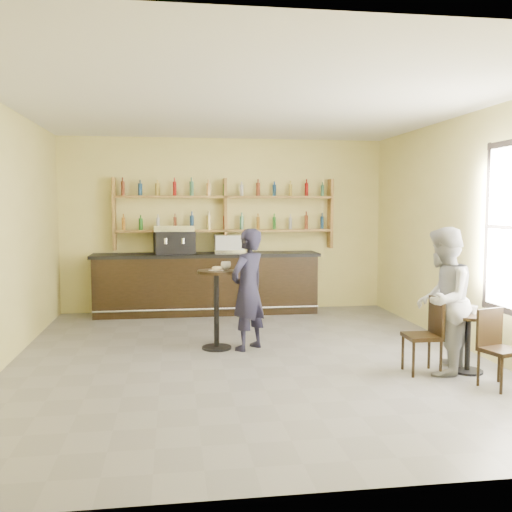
{
  "coord_description": "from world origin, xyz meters",
  "views": [
    {
      "loc": [
        -0.96,
        -7.14,
        1.96
      ],
      "look_at": [
        0.2,
        0.8,
        1.25
      ],
      "focal_mm": 40.0,
      "sensor_mm": 36.0,
      "label": 1
    }
  ],
  "objects": [
    {
      "name": "floor",
      "position": [
        0.0,
        0.0,
        0.0
      ],
      "size": [
        7.0,
        7.0,
        0.0
      ],
      "primitive_type": "plane",
      "color": "slate",
      "rests_on": "ground"
    },
    {
      "name": "ceiling",
      "position": [
        0.0,
        0.0,
        3.2
      ],
      "size": [
        7.0,
        7.0,
        0.0
      ],
      "primitive_type": "plane",
      "rotation": [
        3.14,
        0.0,
        0.0
      ],
      "color": "white",
      "rests_on": "wall_back"
    },
    {
      "name": "wall_back",
      "position": [
        0.0,
        3.5,
        1.6
      ],
      "size": [
        7.0,
        0.0,
        7.0
      ],
      "primitive_type": "plane",
      "rotation": [
        1.57,
        0.0,
        0.0
      ],
      "color": "#EADE85",
      "rests_on": "floor"
    },
    {
      "name": "wall_front",
      "position": [
        0.0,
        -3.5,
        1.6
      ],
      "size": [
        7.0,
        0.0,
        7.0
      ],
      "primitive_type": "plane",
      "rotation": [
        -1.57,
        0.0,
        0.0
      ],
      "color": "#EADE85",
      "rests_on": "floor"
    },
    {
      "name": "wall_left",
      "position": [
        -3.0,
        0.0,
        1.6
      ],
      "size": [
        0.0,
        7.0,
        7.0
      ],
      "primitive_type": "plane",
      "rotation": [
        1.57,
        0.0,
        1.57
      ],
      "color": "#EADE85",
      "rests_on": "floor"
    },
    {
      "name": "wall_right",
      "position": [
        3.0,
        0.0,
        1.6
      ],
      "size": [
        0.0,
        7.0,
        7.0
      ],
      "primitive_type": "plane",
      "rotation": [
        1.57,
        0.0,
        -1.57
      ],
      "color": "#EADE85",
      "rests_on": "floor"
    },
    {
      "name": "shelf_unit",
      "position": [
        0.0,
        3.37,
        1.81
      ],
      "size": [
        4.0,
        0.26,
        1.4
      ],
      "primitive_type": null,
      "color": "brown",
      "rests_on": "wall_back"
    },
    {
      "name": "liquor_bottles",
      "position": [
        0.0,
        3.37,
        1.98
      ],
      "size": [
        3.68,
        0.1,
        1.0
      ],
      "primitive_type": null,
      "color": "#8C5919",
      "rests_on": "shelf_unit"
    },
    {
      "name": "bar_counter",
      "position": [
        -0.37,
        3.15,
        0.55
      ],
      "size": [
        4.07,
        0.79,
        1.1
      ],
      "primitive_type": null,
      "color": "black",
      "rests_on": "floor"
    },
    {
      "name": "espresso_machine",
      "position": [
        -0.94,
        3.15,
        1.35
      ],
      "size": [
        0.76,
        0.54,
        0.5
      ],
      "primitive_type": null,
      "rotation": [
        0.0,
        0.0,
        0.12
      ],
      "color": "black",
      "rests_on": "bar_counter"
    },
    {
      "name": "pastry_case",
      "position": [
        0.05,
        3.15,
        1.27
      ],
      "size": [
        0.6,
        0.51,
        0.33
      ],
      "primitive_type": null,
      "rotation": [
        0.0,
        0.0,
        -0.15
      ],
      "color": "silver",
      "rests_on": "bar_counter"
    },
    {
      "name": "pedestal_table",
      "position": [
        -0.38,
        0.54,
        0.54
      ],
      "size": [
        0.7,
        0.7,
        1.08
      ],
      "primitive_type": null,
      "rotation": [
        0.0,
        0.0,
        -0.42
      ],
      "color": "black",
      "rests_on": "floor"
    },
    {
      "name": "napkin",
      "position": [
        -0.38,
        0.54,
        1.09
      ],
      "size": [
        0.22,
        0.22,
        0.0
      ],
      "primitive_type": "cube",
      "rotation": [
        0.0,
        0.0,
        0.63
      ],
      "color": "white",
      "rests_on": "pedestal_table"
    },
    {
      "name": "donut",
      "position": [
        -0.37,
        0.53,
        1.11
      ],
      "size": [
        0.14,
        0.14,
        0.05
      ],
      "primitive_type": "torus",
      "rotation": [
        0.0,
        0.0,
        0.02
      ],
      "color": "gold",
      "rests_on": "napkin"
    },
    {
      "name": "cup_pedestal",
      "position": [
        -0.24,
        0.64,
        1.14
      ],
      "size": [
        0.17,
        0.17,
        0.11
      ],
      "primitive_type": "imported",
      "rotation": [
        0.0,
        0.0,
        -0.35
      ],
      "color": "white",
      "rests_on": "pedestal_table"
    },
    {
      "name": "man_main",
      "position": [
        0.04,
        0.45,
        0.83
      ],
      "size": [
        0.71,
        0.7,
        1.65
      ],
      "primitive_type": "imported",
      "rotation": [
        0.0,
        0.0,
        3.89
      ],
      "color": "black",
      "rests_on": "floor"
    },
    {
      "name": "cafe_table",
      "position": [
        2.46,
        -0.99,
        0.35
      ],
      "size": [
        0.58,
        0.58,
        0.69
      ],
      "primitive_type": null,
      "rotation": [
        0.0,
        0.0,
        -0.06
      ],
      "color": "black",
      "rests_on": "floor"
    },
    {
      "name": "cup_cafe",
      "position": [
        2.51,
        -0.99,
        0.74
      ],
      "size": [
        0.14,
        0.14,
        0.1
      ],
      "primitive_type": "imported",
      "rotation": [
        0.0,
        0.0,
        0.41
      ],
      "color": "white",
      "rests_on": "cafe_table"
    },
    {
      "name": "chair_west",
      "position": [
        1.91,
        -0.94,
        0.45
      ],
      "size": [
        0.4,
        0.4,
        0.89
      ],
      "primitive_type": null,
      "rotation": [
        0.0,
        0.0,
        -1.6
      ],
      "color": "black",
      "rests_on": "floor"
    },
    {
      "name": "chair_south",
      "position": [
        2.51,
        -1.59,
        0.42
      ],
      "size": [
        0.45,
        0.45,
        0.84
      ],
      "primitive_type": null,
      "rotation": [
        0.0,
        0.0,
        0.29
      ],
      "color": "black",
      "rests_on": "floor"
    },
    {
      "name": "patron_second",
      "position": [
        2.14,
        -0.96,
        0.86
      ],
      "size": [
        1.02,
        1.06,
        1.71
      ],
      "primitive_type": "imported",
      "rotation": [
        0.0,
        0.0,
        -2.23
      ],
      "color": "#95969A",
      "rests_on": "floor"
    }
  ]
}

